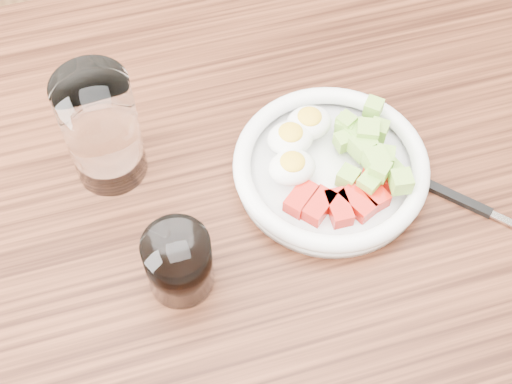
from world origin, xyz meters
TOP-DOWN VIEW (x-y plane):
  - dining_table at (0.00, 0.00)m, footprint 1.50×0.90m
  - bowl at (0.09, 0.03)m, footprint 0.24×0.24m
  - fork at (0.25, -0.07)m, footprint 0.13×0.14m
  - water_glass at (-0.17, 0.12)m, footprint 0.09×0.09m
  - coffee_glass at (-0.12, -0.06)m, footprint 0.08×0.08m

SIDE VIEW (x-z plane):
  - dining_table at x=0.00m, z-range 0.28..1.05m
  - fork at x=0.25m, z-range 0.77..0.78m
  - bowl at x=0.09m, z-range 0.76..0.82m
  - coffee_glass at x=-0.12m, z-range 0.77..0.86m
  - water_glass at x=-0.17m, z-range 0.77..0.93m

